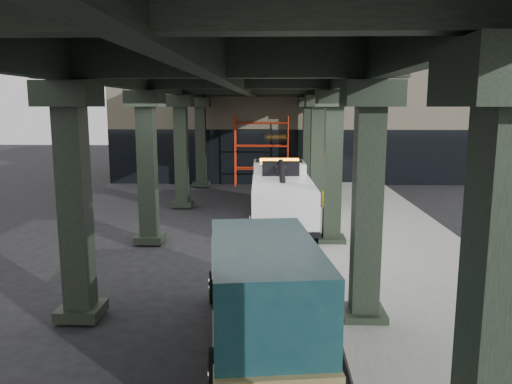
# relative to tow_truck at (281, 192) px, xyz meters

# --- Properties ---
(ground) EXTENTS (90.00, 90.00, 0.00)m
(ground) POSITION_rel_tow_truck_xyz_m (-0.99, -5.12, -1.22)
(ground) COLOR black
(ground) RESTS_ON ground
(sidewalk) EXTENTS (5.00, 40.00, 0.15)m
(sidewalk) POSITION_rel_tow_truck_xyz_m (3.51, -3.12, -1.14)
(sidewalk) COLOR gray
(sidewalk) RESTS_ON ground
(lane_stripe) EXTENTS (0.12, 38.00, 0.01)m
(lane_stripe) POSITION_rel_tow_truck_xyz_m (0.71, -3.12, -1.21)
(lane_stripe) COLOR silver
(lane_stripe) RESTS_ON ground
(viaduct) EXTENTS (7.40, 32.00, 6.40)m
(viaduct) POSITION_rel_tow_truck_xyz_m (-1.39, -3.12, 4.24)
(viaduct) COLOR black
(viaduct) RESTS_ON ground
(building) EXTENTS (22.00, 10.00, 8.00)m
(building) POSITION_rel_tow_truck_xyz_m (1.01, 14.88, 2.78)
(building) COLOR #C6B793
(building) RESTS_ON ground
(scaffolding) EXTENTS (3.08, 0.88, 4.00)m
(scaffolding) POSITION_rel_tow_truck_xyz_m (-0.99, 9.52, 0.89)
(scaffolding) COLOR red
(scaffolding) RESTS_ON ground
(tow_truck) EXTENTS (2.47, 7.69, 2.50)m
(tow_truck) POSITION_rel_tow_truck_xyz_m (0.00, 0.00, 0.00)
(tow_truck) COLOR black
(tow_truck) RESTS_ON ground
(towed_van) EXTENTS (2.58, 5.32, 2.08)m
(towed_van) POSITION_rel_tow_truck_xyz_m (-0.48, -10.12, -0.10)
(towed_van) COLOR #10333A
(towed_van) RESTS_ON ground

